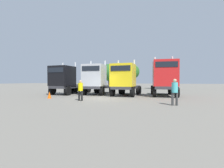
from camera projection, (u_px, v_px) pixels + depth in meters
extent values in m
plane|color=slate|center=(99.00, 99.00, 15.12)|extent=(200.00, 200.00, 0.00)
cube|color=#333338|center=(72.00, 87.00, 21.04)|extent=(2.54, 6.34, 0.30)
cube|color=black|center=(62.00, 76.00, 19.21)|extent=(2.53, 2.50, 2.38)
cube|color=black|center=(56.00, 70.00, 18.07)|extent=(2.10, 0.16, 0.55)
cylinder|color=silver|center=(75.00, 74.00, 20.13)|extent=(0.19, 0.19, 2.98)
cylinder|color=silver|center=(63.00, 74.00, 20.78)|extent=(0.19, 0.19, 2.98)
cylinder|color=#333338|center=(77.00, 85.00, 22.32)|extent=(1.16, 1.16, 0.12)
cylinder|color=black|center=(68.00, 91.00, 18.41)|extent=(0.41, 1.06, 1.04)
cylinder|color=black|center=(52.00, 91.00, 19.16)|extent=(0.41, 1.06, 1.04)
cylinder|color=black|center=(85.00, 89.00, 22.09)|extent=(0.41, 1.06, 1.04)
cylinder|color=black|center=(71.00, 89.00, 22.85)|extent=(0.41, 1.06, 1.04)
cylinder|color=black|center=(88.00, 89.00, 23.12)|extent=(0.41, 1.06, 1.04)
cylinder|color=black|center=(76.00, 89.00, 23.88)|extent=(0.41, 1.06, 1.04)
cube|color=#333338|center=(100.00, 87.00, 20.79)|extent=(2.45, 6.43, 0.30)
cube|color=#B7BABF|center=(94.00, 75.00, 18.77)|extent=(2.48, 2.31, 2.54)
cube|color=black|center=(91.00, 68.00, 17.67)|extent=(2.10, 0.12, 0.55)
cylinder|color=silver|center=(105.00, 73.00, 19.74)|extent=(0.19, 0.19, 3.14)
cylinder|color=silver|center=(91.00, 73.00, 20.22)|extent=(0.19, 0.19, 3.14)
cylinder|color=#333338|center=(103.00, 85.00, 22.14)|extent=(1.14, 1.14, 0.12)
cylinder|color=black|center=(102.00, 91.00, 18.13)|extent=(0.39, 1.04, 1.03)
cylinder|color=black|center=(84.00, 91.00, 18.69)|extent=(0.39, 1.04, 1.03)
cylinder|color=black|center=(111.00, 89.00, 22.04)|extent=(0.39, 1.04, 1.03)
cylinder|color=black|center=(96.00, 89.00, 22.60)|extent=(0.39, 1.04, 1.03)
cylinder|color=black|center=(113.00, 89.00, 23.11)|extent=(0.39, 1.04, 1.03)
cylinder|color=black|center=(99.00, 89.00, 23.66)|extent=(0.39, 1.04, 1.03)
cube|color=#333338|center=(127.00, 87.00, 18.83)|extent=(2.43, 5.71, 0.30)
cube|color=yellow|center=(123.00, 75.00, 17.20)|extent=(2.49, 2.30, 2.42)
cube|color=black|center=(120.00, 68.00, 16.12)|extent=(2.10, 0.13, 0.55)
cylinder|color=silver|center=(134.00, 73.00, 18.06)|extent=(0.19, 0.19, 3.02)
cylinder|color=silver|center=(118.00, 73.00, 18.69)|extent=(0.19, 0.19, 3.02)
cylinder|color=#333338|center=(129.00, 85.00, 19.99)|extent=(1.14, 1.14, 0.12)
cylinder|color=black|center=(132.00, 92.00, 16.48)|extent=(0.39, 1.06, 1.04)
cylinder|color=black|center=(112.00, 92.00, 17.21)|extent=(0.39, 1.06, 1.04)
cylinder|color=black|center=(138.00, 90.00, 19.62)|extent=(0.39, 1.06, 1.04)
cylinder|color=black|center=(121.00, 90.00, 20.34)|extent=(0.39, 1.06, 1.04)
cylinder|color=black|center=(139.00, 90.00, 20.66)|extent=(0.39, 1.06, 1.04)
cylinder|color=black|center=(123.00, 90.00, 21.38)|extent=(0.39, 1.06, 1.04)
cube|color=#333338|center=(163.00, 87.00, 18.37)|extent=(2.72, 6.09, 0.30)
cube|color=red|center=(165.00, 73.00, 16.67)|extent=(2.61, 2.70, 2.69)
cube|color=black|center=(167.00, 64.00, 15.41)|extent=(2.10, 0.23, 0.55)
cylinder|color=silver|center=(172.00, 71.00, 17.84)|extent=(0.20, 0.20, 3.29)
cylinder|color=silver|center=(155.00, 71.00, 18.23)|extent=(0.20, 0.20, 3.29)
cylinder|color=#333338|center=(162.00, 85.00, 19.64)|extent=(1.19, 1.19, 0.12)
cylinder|color=black|center=(177.00, 92.00, 15.94)|extent=(0.45, 1.12, 1.09)
cylinder|color=black|center=(154.00, 92.00, 16.39)|extent=(0.45, 1.12, 1.09)
cylinder|color=black|center=(171.00, 90.00, 19.48)|extent=(0.45, 1.12, 1.09)
cylinder|color=black|center=(153.00, 90.00, 19.93)|extent=(0.45, 1.12, 1.09)
cylinder|color=black|center=(170.00, 90.00, 20.56)|extent=(0.45, 1.12, 1.09)
cylinder|color=black|center=(152.00, 90.00, 21.01)|extent=(0.45, 1.12, 1.09)
cylinder|color=black|center=(82.00, 96.00, 13.31)|extent=(0.18, 0.18, 0.84)
cylinder|color=black|center=(79.00, 96.00, 13.42)|extent=(0.18, 0.18, 0.84)
cylinder|color=yellow|center=(80.00, 87.00, 13.35)|extent=(0.44, 0.44, 0.67)
sphere|color=tan|center=(80.00, 82.00, 13.34)|extent=(0.23, 0.23, 0.23)
cylinder|color=#3A3A3A|center=(177.00, 99.00, 10.75)|extent=(0.19, 0.19, 0.88)
cylinder|color=#3A3A3A|center=(173.00, 99.00, 10.77)|extent=(0.19, 0.19, 0.88)
cylinder|color=#49B9BC|center=(175.00, 87.00, 10.75)|extent=(0.48, 0.48, 0.70)
sphere|color=tan|center=(175.00, 81.00, 10.74)|extent=(0.24, 0.24, 0.24)
cone|color=#F2590C|center=(49.00, 95.00, 15.28)|extent=(0.36, 0.36, 0.67)
cylinder|color=#4C3823|center=(109.00, 84.00, 37.64)|extent=(0.36, 0.36, 2.13)
sphere|color=#286023|center=(109.00, 72.00, 37.60)|extent=(3.99, 3.99, 3.99)
cylinder|color=#4C3823|center=(132.00, 83.00, 36.22)|extent=(0.36, 0.36, 2.51)
sphere|color=#286023|center=(132.00, 72.00, 36.18)|extent=(3.28, 3.28, 3.28)
cylinder|color=#4C3823|center=(163.00, 83.00, 34.18)|extent=(0.36, 0.36, 2.34)
sphere|color=#286023|center=(163.00, 71.00, 34.13)|extent=(3.79, 3.79, 3.79)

